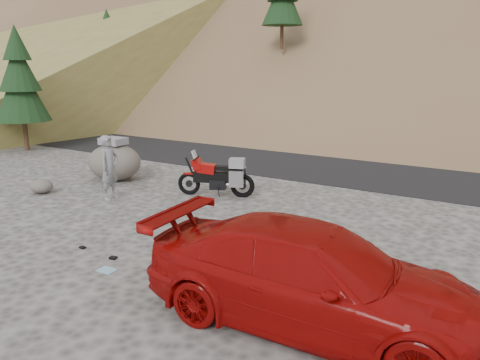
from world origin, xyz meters
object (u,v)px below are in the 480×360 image
(red_car, at_px, (311,323))
(motorcycle, at_px, (219,177))
(man, at_px, (112,199))
(boulder, at_px, (115,162))

(red_car, bearing_deg, motorcycle, 42.21)
(man, bearing_deg, red_car, -121.00)
(motorcycle, bearing_deg, man, -165.47)
(boulder, bearing_deg, man, -46.98)
(motorcycle, height_order, red_car, motorcycle)
(red_car, bearing_deg, boulder, 59.07)
(man, height_order, red_car, man)
(man, relative_size, boulder, 0.88)
(man, xyz_separation_m, red_car, (7.01, -2.95, 0.00))
(motorcycle, bearing_deg, red_car, -67.34)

